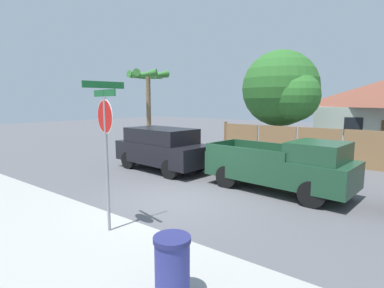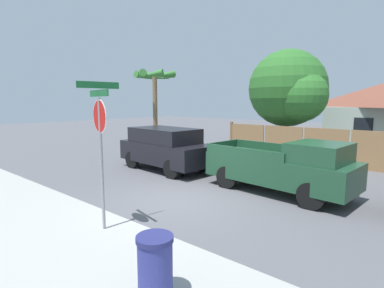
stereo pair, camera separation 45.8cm
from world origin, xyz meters
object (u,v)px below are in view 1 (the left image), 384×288
object	(u,v)px
red_suv	(162,147)
orange_pickup	(283,166)
palm_tree	(148,82)
trash_bin	(172,268)
oak_tree	(283,90)
stop_sign	(106,130)

from	to	relation	value
red_suv	orange_pickup	size ratio (longest dim) A/B	0.93
palm_tree	trash_bin	distance (m)	14.96
red_suv	orange_pickup	world-z (taller)	red_suv
oak_tree	red_suv	bearing A→B (deg)	-110.34
red_suv	orange_pickup	bearing A→B (deg)	4.99
palm_tree	orange_pickup	xyz separation A→B (m)	(9.85, -3.49, -3.31)
trash_bin	stop_sign	bearing A→B (deg)	161.18
stop_sign	red_suv	bearing A→B (deg)	134.13
palm_tree	orange_pickup	bearing A→B (deg)	-19.48
orange_pickup	stop_sign	xyz separation A→B (m)	(-2.09, -5.45, 1.50)
oak_tree	palm_tree	bearing A→B (deg)	-152.15
red_suv	stop_sign	bearing A→B (deg)	-53.01
oak_tree	orange_pickup	size ratio (longest dim) A/B	1.19
oak_tree	trash_bin	xyz separation A→B (m)	(3.55, -13.62, -3.17)
oak_tree	orange_pickup	xyz separation A→B (m)	(2.82, -7.20, -2.78)
oak_tree	red_suv	world-z (taller)	oak_tree
palm_tree	red_suv	xyz separation A→B (m)	(4.37, -3.47, -3.20)
palm_tree	trash_bin	xyz separation A→B (m)	(10.58, -9.90, -3.70)
red_suv	palm_tree	bearing A→B (deg)	146.76
stop_sign	trash_bin	world-z (taller)	stop_sign
red_suv	trash_bin	bearing A→B (deg)	-40.82
oak_tree	trash_bin	world-z (taller)	oak_tree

